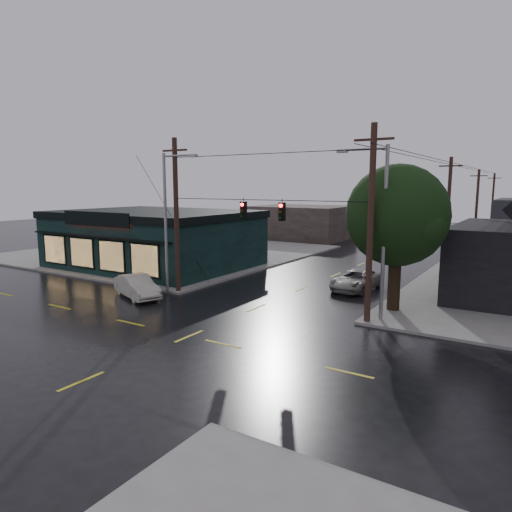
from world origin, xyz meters
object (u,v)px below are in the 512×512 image
Objects in this scene: sedan_cream at (137,286)px; suv_silver at (356,280)px; utility_pole_nw at (178,293)px; utility_pole_ne at (367,324)px; corner_tree at (397,216)px.

sedan_cream reaches higher than suv_silver.
sedan_cream is 0.90× the size of suv_silver.
utility_pole_nw is 13.00m from utility_pole_ne.
utility_pole_ne is at bearing -58.63° from sedan_cream.
utility_pole_nw reaches higher than suv_silver.
utility_pole_ne is (-0.50, -3.00, -5.46)m from corner_tree.
suv_silver is (-3.72, 4.20, -4.78)m from corner_tree.
utility_pole_nw is (-13.50, -3.00, -5.46)m from corner_tree.
suv_silver is (-3.22, 7.20, 0.68)m from utility_pole_ne.
utility_pole_nw is 2.29× the size of sedan_cream.
corner_tree is 16.48m from sedan_cream.
utility_pole_nw is 12.17m from suv_silver.
corner_tree is at bearing 80.54° from utility_pole_ne.
suv_silver is at bearing -27.33° from sedan_cream.
corner_tree is 7.37m from suv_silver.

